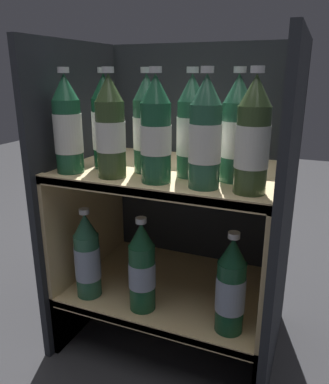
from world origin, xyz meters
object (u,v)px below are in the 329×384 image
object	(u,v)px
bottle_upper_back_0	(105,125)
bottle_upper_back_3	(236,132)
bottle_upper_front_1	(110,130)
bottle_upper_front_3	(205,136)
bottle_upper_front_0	(68,127)
bottle_lower_front_0	(87,257)
bottle_lower_front_2	(231,288)
bottle_upper_back_1	(147,127)
bottle_upper_front_4	(253,139)
bottle_lower_front_1	(142,269)
bottle_upper_front_2	(156,132)
bottle_upper_back_2	(191,130)

from	to	relation	value
bottle_upper_back_0	bottle_upper_back_3	world-z (taller)	same
bottle_upper_front_1	bottle_upper_front_3	xyz separation A→B (m)	(0.24, 0.00, -0.00)
bottle_upper_front_0	bottle_upper_back_3	xyz separation A→B (m)	(0.41, 0.08, 0.00)
bottle_lower_front_0	bottle_lower_front_2	size ratio (longest dim) A/B	1.00
bottle_upper_back_1	bottle_lower_front_0	world-z (taller)	bottle_upper_back_1
bottle_upper_back_1	bottle_lower_front_0	distance (m)	0.40
bottle_upper_front_4	bottle_upper_back_0	distance (m)	0.41
bottle_lower_front_1	bottle_lower_front_2	distance (m)	0.23
bottle_lower_front_1	bottle_lower_front_2	xyz separation A→B (m)	(0.23, 0.00, -0.00)
bottle_upper_back_1	bottle_upper_back_3	size ratio (longest dim) A/B	1.00
bottle_upper_front_0	bottle_upper_front_1	size ratio (longest dim) A/B	1.00
bottle_upper_front_2	bottle_lower_front_0	distance (m)	0.42
bottle_upper_back_0	bottle_upper_back_2	xyz separation A→B (m)	(0.24, 0.00, 0.00)
bottle_lower_front_0	bottle_upper_front_2	bearing A→B (deg)	0.00
bottle_upper_back_2	bottle_upper_back_3	size ratio (longest dim) A/B	1.00
bottle_upper_front_1	bottle_upper_front_4	size ratio (longest dim) A/B	1.00
bottle_upper_back_2	bottle_lower_front_0	size ratio (longest dim) A/B	1.00
bottle_upper_front_3	bottle_lower_front_1	xyz separation A→B (m)	(-0.16, 0.00, -0.36)
bottle_upper_front_2	bottle_upper_front_3	world-z (taller)	same
bottle_upper_front_1	bottle_lower_front_0	bearing A→B (deg)	-180.00
bottle_upper_back_1	bottle_upper_front_1	bearing A→B (deg)	-126.78
bottle_upper_front_1	bottle_upper_back_2	world-z (taller)	same
bottle_upper_front_2	bottle_upper_back_3	bearing A→B (deg)	25.43
bottle_upper_back_2	bottle_lower_front_1	size ratio (longest dim) A/B	1.00
bottle_upper_back_0	bottle_lower_front_2	size ratio (longest dim) A/B	1.00
bottle_upper_front_0	bottle_upper_front_3	bearing A→B (deg)	0.00
bottle_upper_front_0	bottle_lower_front_1	size ratio (longest dim) A/B	1.00
bottle_upper_back_0	bottle_upper_back_2	world-z (taller)	same
bottle_lower_front_2	bottle_upper_front_0	bearing A→B (deg)	-180.00
bottle_upper_front_1	bottle_lower_front_1	size ratio (longest dim) A/B	1.00
bottle_upper_back_3	bottle_lower_front_0	distance (m)	0.53
bottle_upper_back_3	bottle_upper_back_2	bearing A→B (deg)	-180.00
bottle_upper_front_1	bottle_upper_back_1	bearing A→B (deg)	53.22
bottle_lower_front_1	bottle_upper_back_2	bearing A→B (deg)	38.31
bottle_upper_front_4	bottle_upper_back_2	world-z (taller)	same
bottle_upper_back_1	bottle_lower_front_0	xyz separation A→B (m)	(-0.15, -0.08, -0.36)
bottle_upper_front_2	bottle_upper_front_0	bearing A→B (deg)	-180.00
bottle_upper_front_1	bottle_lower_front_1	distance (m)	0.37
bottle_upper_front_4	bottle_upper_front_1	bearing A→B (deg)	180.00
bottle_upper_back_3	bottle_lower_front_1	world-z (taller)	bottle_upper_back_3
bottle_upper_front_4	bottle_lower_front_1	size ratio (longest dim) A/B	1.00
bottle_upper_front_2	bottle_upper_back_0	size ratio (longest dim) A/B	1.00
bottle_upper_front_1	bottle_upper_back_3	bearing A→B (deg)	15.53
bottle_upper_front_3	bottle_lower_front_2	bearing A→B (deg)	0.00
bottle_upper_back_0	bottle_lower_front_2	bearing A→B (deg)	-12.05
bottle_upper_front_2	bottle_upper_front_3	bearing A→B (deg)	0.00
bottle_upper_front_3	bottle_upper_back_2	xyz separation A→B (m)	(-0.06, 0.08, -0.00)
bottle_upper_front_4	bottle_upper_front_3	bearing A→B (deg)	180.00
bottle_lower_front_0	bottle_lower_front_1	distance (m)	0.17
bottle_upper_front_4	bottle_lower_front_2	world-z (taller)	bottle_upper_front_4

